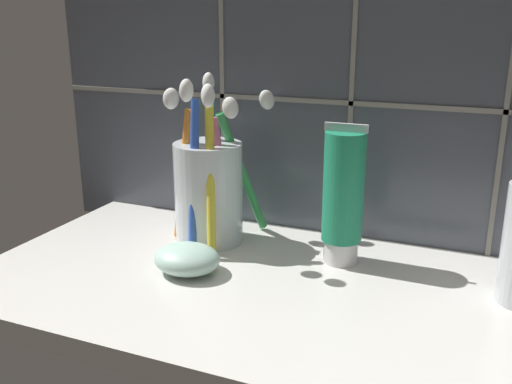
% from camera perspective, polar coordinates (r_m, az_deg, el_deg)
% --- Properties ---
extents(sink_counter, '(0.60, 0.30, 0.02)m').
position_cam_1_polar(sink_counter, '(0.53, 3.38, -10.27)').
color(sink_counter, silver).
rests_on(sink_counter, ground).
extents(tile_wall_backsplash, '(0.70, 0.02, 0.44)m').
position_cam_1_polar(tile_wall_backsplash, '(0.62, 8.54, 13.83)').
color(tile_wall_backsplash, '#4C515B').
rests_on(tile_wall_backsplash, ground).
extents(toothbrush_cup, '(0.10, 0.13, 0.18)m').
position_cam_1_polar(toothbrush_cup, '(0.61, -4.72, 0.49)').
color(toothbrush_cup, silver).
rests_on(toothbrush_cup, sink_counter).
extents(toothpaste_tube, '(0.04, 0.04, 0.14)m').
position_cam_1_polar(toothpaste_tube, '(0.56, 8.70, -0.37)').
color(toothpaste_tube, white).
rests_on(toothpaste_tube, sink_counter).
extents(soap_bar, '(0.07, 0.06, 0.03)m').
position_cam_1_polar(soap_bar, '(0.55, -6.92, -6.66)').
color(soap_bar, silver).
rests_on(soap_bar, sink_counter).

